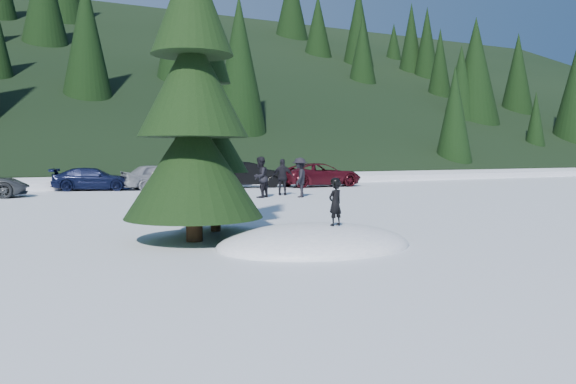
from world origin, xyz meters
name	(u,v)px	position (x,y,z in m)	size (l,w,h in m)	color
ground	(314,246)	(0.00, 0.00, 0.00)	(200.00, 200.00, 0.00)	white
snow_mound	(314,246)	(0.00, 0.00, 0.00)	(4.48, 3.52, 0.96)	white
forest_hillside	(70,55)	(0.00, 54.00, 12.50)	(200.00, 60.00, 25.00)	black
spruce_tall	(193,98)	(-2.20, 1.80, 3.32)	(3.20, 3.20, 8.60)	black
spruce_short	(215,151)	(-1.20, 3.20, 2.10)	(2.20, 2.20, 5.37)	black
child_skier	(335,203)	(0.32, -0.35, 0.96)	(0.35, 0.23, 0.97)	black
adult_0	(260,177)	(4.20, 12.69, 0.94)	(0.91, 0.71, 1.88)	black
adult_1	(283,177)	(5.75, 13.53, 0.88)	(1.03, 0.43, 1.76)	black
adult_2	(300,177)	(5.95, 12.12, 0.92)	(1.18, 0.68, 1.83)	black
car_3	(93,179)	(-2.00, 21.27, 0.62)	(1.73, 4.26, 1.24)	black
car_4	(160,176)	(1.51, 20.61, 0.72)	(1.71, 4.26, 1.45)	gray
car_5	(248,175)	(6.54, 19.87, 0.76)	(1.60, 4.58, 1.51)	black
car_6	(320,175)	(10.87, 18.89, 0.71)	(2.36, 5.11, 1.42)	#3F0B14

